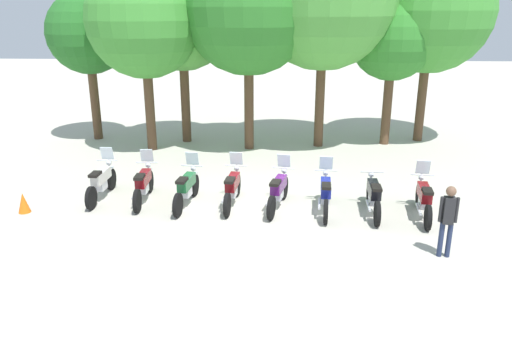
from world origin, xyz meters
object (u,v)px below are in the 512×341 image
object	(u,v)px
tree_3	(249,7)
person_0	(448,216)
motorcycle_5	(325,193)
motorcycle_6	(373,195)
motorcycle_0	(101,181)
motorcycle_4	(278,190)
traffic_cone	(24,203)
motorcycle_1	(144,184)
motorcycle_2	(187,187)
tree_1	(144,20)
motorcycle_3	(233,187)
tree_5	(393,38)
tree_0	(88,34)
tree_6	(431,11)
tree_2	(182,20)
motorcycle_7	(424,198)

from	to	relation	value
tree_3	person_0	bearing A→B (deg)	-60.44
motorcycle_5	motorcycle_6	distance (m)	1.26
motorcycle_0	motorcycle_4	bearing A→B (deg)	-94.01
motorcycle_6	traffic_cone	size ratio (longest dim) A/B	3.99
motorcycle_1	motorcycle_2	size ratio (longest dim) A/B	1.00
person_0	motorcycle_2	bearing A→B (deg)	-107.72
tree_1	tree_3	world-z (taller)	tree_3
motorcycle_1	motorcycle_3	distance (m)	2.53
motorcycle_4	tree_5	xyz separation A→B (m)	(4.20, 6.96, 3.62)
motorcycle_5	tree_0	world-z (taller)	tree_0
tree_1	tree_5	xyz separation A→B (m)	(9.13, 1.32, -0.65)
person_0	traffic_cone	bearing A→B (deg)	-94.82
motorcycle_1	person_0	size ratio (longest dim) A/B	1.33
person_0	tree_5	world-z (taller)	tree_5
motorcycle_2	tree_6	bearing A→B (deg)	-41.16
tree_2	tree_6	distance (m)	9.53
tree_1	tree_2	world-z (taller)	tree_1
motorcycle_7	person_0	xyz separation A→B (m)	(-0.12, -2.20, 0.44)
tree_6	tree_1	bearing A→B (deg)	-169.71
tree_0	tree_3	bearing A→B (deg)	-10.34
tree_2	traffic_cone	bearing A→B (deg)	-111.29
motorcycle_6	tree_3	world-z (taller)	tree_3
motorcycle_1	tree_6	distance (m)	12.79
motorcycle_6	tree_0	xyz separation A→B (m)	(-10.13, 7.39, 3.74)
motorcycle_1	motorcycle_5	distance (m)	5.07
tree_2	traffic_cone	distance (m)	9.34
motorcycle_2	tree_3	bearing A→B (deg)	-6.25
motorcycle_1	motorcycle_3	size ratio (longest dim) A/B	1.00
motorcycle_4	motorcycle_6	world-z (taller)	motorcycle_4
motorcycle_6	motorcycle_7	distance (m)	1.28
tree_1	tree_3	size ratio (longest dim) A/B	0.90
motorcycle_2	traffic_cone	size ratio (longest dim) A/B	3.98
tree_5	traffic_cone	size ratio (longest dim) A/B	10.54
motorcycle_3	tree_0	bearing A→B (deg)	46.88
motorcycle_1	motorcycle_6	distance (m)	6.34
motorcycle_3	tree_6	world-z (taller)	tree_6
motorcycle_3	motorcycle_5	xyz separation A→B (m)	(2.52, -0.30, 0.00)
motorcycle_5	traffic_cone	xyz separation A→B (m)	(-8.05, -0.52, -0.24)
person_0	tree_1	bearing A→B (deg)	-128.21
motorcycle_1	motorcycle_7	bearing A→B (deg)	-97.72
motorcycle_7	tree_0	bearing A→B (deg)	63.16
motorcycle_7	tree_2	distance (m)	11.40
tree_6	motorcycle_4	bearing A→B (deg)	-126.90
motorcycle_7	tree_0	xyz separation A→B (m)	(-11.39, 7.55, 3.73)
motorcycle_3	tree_3	bearing A→B (deg)	4.04
motorcycle_6	tree_1	bearing A→B (deg)	54.14
motorcycle_3	person_0	distance (m)	5.66
tree_1	tree_5	world-z (taller)	tree_1
person_0	tree_6	bearing A→B (deg)	174.33
motorcycle_4	motorcycle_6	bearing A→B (deg)	-82.90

